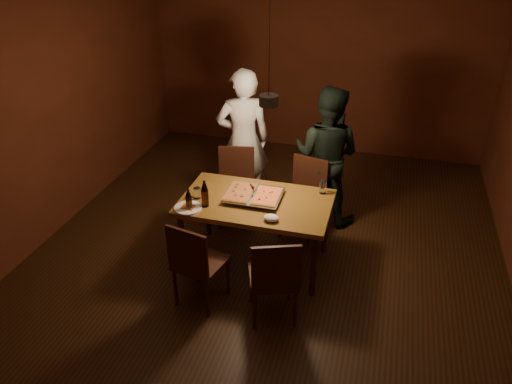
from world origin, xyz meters
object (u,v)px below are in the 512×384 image
(beer_bottle_b, at_px, (205,194))
(pendant_lamp, at_px, (269,99))
(beer_bottle_a, at_px, (189,199))
(plate_slice, at_px, (188,208))
(diner_white, at_px, (243,140))
(diner_dark, at_px, (326,155))
(pizza_tray, at_px, (254,196))
(dining_table, at_px, (256,207))
(chair_near_right, at_px, (274,273))
(chair_near_left, at_px, (195,258))
(chair_far_right, at_px, (306,190))
(chair_far_left, at_px, (236,178))

(beer_bottle_b, xyz_separation_m, pendant_lamp, (0.53, 0.38, 0.87))
(beer_bottle_a, relative_size, pendant_lamp, 0.21)
(plate_slice, height_order, diner_white, diner_white)
(plate_slice, bearing_deg, diner_dark, 51.57)
(pizza_tray, distance_m, plate_slice, 0.67)
(beer_bottle_a, bearing_deg, dining_table, 30.68)
(chair_near_right, xyz_separation_m, diner_white, (-0.87, 1.96, 0.34))
(pizza_tray, bearing_deg, beer_bottle_b, -144.14)
(chair_near_right, distance_m, beer_bottle_b, 1.08)
(chair_near_right, xyz_separation_m, beer_bottle_a, (-0.97, 0.47, 0.33))
(dining_table, relative_size, beer_bottle_b, 5.43)
(pizza_tray, bearing_deg, chair_near_left, -107.94)
(dining_table, xyz_separation_m, chair_near_right, (0.39, -0.81, -0.14))
(plate_slice, bearing_deg, pendant_lamp, 35.12)
(chair_near_left, bearing_deg, diner_dark, 77.38)
(pizza_tray, relative_size, diner_dark, 0.33)
(diner_dark, height_order, pendant_lamp, pendant_lamp)
(pizza_tray, bearing_deg, chair_far_right, 63.30)
(diner_white, relative_size, pendant_lamp, 1.60)
(diner_white, bearing_deg, diner_dark, 154.42)
(dining_table, xyz_separation_m, chair_near_left, (-0.35, -0.79, -0.14))
(beer_bottle_b, height_order, diner_dark, diner_dark)
(chair_near_left, distance_m, beer_bottle_a, 0.60)
(chair_far_left, bearing_deg, diner_white, -101.12)
(chair_far_right, bearing_deg, diner_white, -11.04)
(pizza_tray, height_order, plate_slice, pizza_tray)
(chair_near_right, distance_m, plate_slice, 1.12)
(plate_slice, bearing_deg, chair_near_right, -26.34)
(dining_table, relative_size, plate_slice, 5.54)
(dining_table, height_order, beer_bottle_a, beer_bottle_a)
(diner_white, bearing_deg, chair_far_left, 67.81)
(chair_far_left, height_order, plate_slice, chair_far_left)
(chair_far_left, height_order, chair_near_right, same)
(beer_bottle_b, distance_m, pendant_lamp, 1.09)
(dining_table, distance_m, chair_near_left, 0.88)
(chair_near_right, height_order, pizza_tray, chair_near_right)
(chair_far_right, distance_m, plate_slice, 1.46)
(chair_far_left, height_order, pizza_tray, chair_far_left)
(chair_far_left, xyz_separation_m, pendant_lamp, (0.55, -0.65, 1.22))
(dining_table, height_order, beer_bottle_b, beer_bottle_b)
(chair_near_left, xyz_separation_m, plate_slice, (-0.24, 0.47, 0.22))
(beer_bottle_a, distance_m, diner_dark, 1.83)
(chair_near_right, bearing_deg, chair_far_left, 97.49)
(beer_bottle_b, distance_m, diner_white, 1.38)
(dining_table, bearing_deg, chair_far_left, 120.21)
(beer_bottle_a, bearing_deg, pendant_lamp, 36.98)
(dining_table, height_order, pizza_tray, pizza_tray)
(pizza_tray, bearing_deg, diner_dark, 65.26)
(beer_bottle_a, xyz_separation_m, diner_white, (0.10, 1.49, 0.01))
(dining_table, xyz_separation_m, chair_far_left, (-0.47, 0.81, -0.14))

